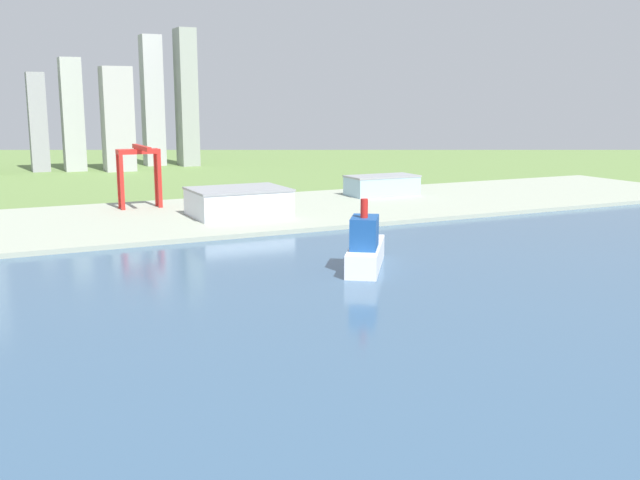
% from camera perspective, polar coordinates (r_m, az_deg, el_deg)
% --- Properties ---
extents(ground_plane, '(2400.00, 2400.00, 0.00)m').
position_cam_1_polar(ground_plane, '(235.01, -9.03, -5.93)').
color(ground_plane, '#618042').
extents(water_bay, '(840.00, 360.00, 0.15)m').
position_cam_1_polar(water_bay, '(181.46, -3.36, -10.92)').
color(water_bay, '#385675').
rests_on(water_bay, ground).
extents(industrial_pier, '(840.00, 140.00, 2.50)m').
position_cam_1_polar(industrial_pier, '(416.13, -16.75, 1.26)').
color(industrial_pier, '#9AA28E').
rests_on(industrial_pier, ground).
extents(ferry_boat, '(36.72, 45.73, 29.42)m').
position_cam_1_polar(ferry_boat, '(295.94, 3.55, -0.70)').
color(ferry_boat, white).
rests_on(ferry_boat, water_bay).
extents(port_crane_red, '(24.99, 40.12, 38.38)m').
position_cam_1_polar(port_crane_red, '(455.42, -13.89, 5.86)').
color(port_crane_red, red).
rests_on(port_crane_red, industrial_pier).
extents(warehouse_main, '(53.31, 40.68, 15.79)m').
position_cam_1_polar(warehouse_main, '(418.18, -6.37, 2.97)').
color(warehouse_main, silver).
rests_on(warehouse_main, industrial_pier).
extents(warehouse_annex, '(48.66, 24.73, 13.72)m').
position_cam_1_polar(warehouse_annex, '(508.28, 4.84, 4.27)').
color(warehouse_annex, '#99BCD1').
rests_on(warehouse_annex, industrial_pier).
extents(distant_skyline, '(342.15, 71.36, 154.37)m').
position_cam_1_polar(distant_skyline, '(738.12, -21.72, 9.65)').
color(distant_skyline, gray).
rests_on(distant_skyline, ground).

